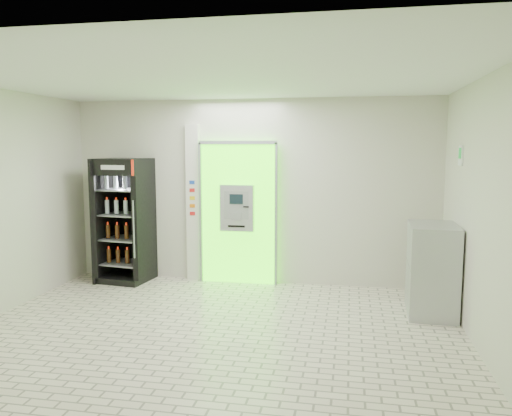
# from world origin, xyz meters

# --- Properties ---
(ground) EXTENTS (6.00, 6.00, 0.00)m
(ground) POSITION_xyz_m (0.00, 0.00, 0.00)
(ground) COLOR beige
(ground) RESTS_ON ground
(room_shell) EXTENTS (6.00, 6.00, 6.00)m
(room_shell) POSITION_xyz_m (0.00, 0.00, 1.84)
(room_shell) COLOR beige
(room_shell) RESTS_ON ground
(atm_assembly) EXTENTS (1.30, 0.24, 2.33)m
(atm_assembly) POSITION_xyz_m (-0.20, 2.41, 1.17)
(atm_assembly) COLOR #40FC0C
(atm_assembly) RESTS_ON ground
(pillar) EXTENTS (0.22, 0.11, 2.60)m
(pillar) POSITION_xyz_m (-0.98, 2.45, 1.30)
(pillar) COLOR silver
(pillar) RESTS_ON ground
(beverage_cooler) EXTENTS (0.85, 0.80, 2.04)m
(beverage_cooler) POSITION_xyz_m (-2.08, 2.16, 0.98)
(beverage_cooler) COLOR black
(beverage_cooler) RESTS_ON ground
(steel_cabinet) EXTENTS (0.65, 0.93, 1.21)m
(steel_cabinet) POSITION_xyz_m (2.69, 1.35, 0.61)
(steel_cabinet) COLOR #A5A8AD
(steel_cabinet) RESTS_ON ground
(exit_sign) EXTENTS (0.02, 0.22, 0.26)m
(exit_sign) POSITION_xyz_m (2.99, 1.40, 2.12)
(exit_sign) COLOR white
(exit_sign) RESTS_ON room_shell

